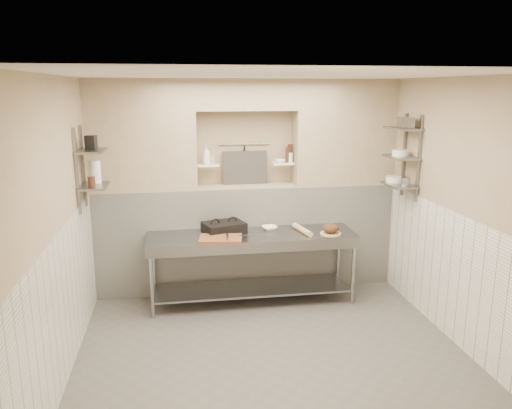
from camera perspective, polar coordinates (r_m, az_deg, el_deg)
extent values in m
cube|color=#57524D|center=(5.53, 1.58, -16.45)|extent=(4.00, 3.90, 0.10)
cube|color=silver|center=(4.81, 1.80, 15.18)|extent=(4.00, 3.90, 0.10)
cube|color=tan|center=(5.02, -21.98, -2.58)|extent=(0.10, 3.90, 2.80)
cube|color=tan|center=(5.72, 22.31, -0.79)|extent=(0.10, 3.90, 2.80)
cube|color=tan|center=(6.90, -1.43, 2.45)|extent=(4.00, 0.10, 2.80)
cube|color=tan|center=(3.14, 8.66, -11.00)|extent=(4.00, 0.10, 2.80)
cube|color=white|center=(6.83, -1.11, -3.72)|extent=(4.00, 0.40, 1.40)
cube|color=tan|center=(6.66, -1.14, 2.14)|extent=(1.30, 0.40, 0.02)
cube|color=tan|center=(6.51, -12.90, 7.70)|extent=(1.35, 0.40, 1.40)
cube|color=tan|center=(6.87, 9.96, 8.10)|extent=(1.35, 0.40, 1.40)
cube|color=tan|center=(6.54, -1.18, 12.44)|extent=(1.30, 0.40, 0.40)
cube|color=white|center=(5.23, -20.67, -9.97)|extent=(0.02, 3.90, 1.40)
cube|color=white|center=(5.88, 21.22, -7.45)|extent=(0.02, 3.90, 1.40)
cube|color=white|center=(6.56, -5.49, 4.49)|extent=(0.28, 0.16, 0.02)
cube|color=white|center=(6.69, 3.11, 4.70)|extent=(0.28, 0.16, 0.02)
cylinder|color=gray|center=(6.74, -1.36, 6.92)|extent=(0.70, 0.02, 0.02)
cylinder|color=black|center=(6.74, -1.33, 5.47)|extent=(0.02, 0.02, 0.30)
cube|color=#383330|center=(6.71, -1.26, 4.23)|extent=(0.60, 0.08, 0.45)
cube|color=slate|center=(6.13, -19.12, 4.17)|extent=(0.03, 0.03, 0.95)
cube|color=slate|center=(5.74, -19.78, 3.56)|extent=(0.03, 0.03, 0.95)
cube|color=slate|center=(5.94, -18.01, 2.03)|extent=(0.30, 0.50, 0.02)
cube|color=slate|center=(5.89, -18.29, 5.86)|extent=(0.30, 0.50, 0.03)
cube|color=slate|center=(6.68, 16.57, 5.46)|extent=(0.03, 0.03, 1.05)
cube|color=slate|center=(6.33, 18.12, 4.96)|extent=(0.03, 0.03, 1.05)
cube|color=slate|center=(6.50, 16.05, 2.17)|extent=(0.30, 0.50, 0.02)
cube|color=slate|center=(6.45, 16.25, 5.22)|extent=(0.30, 0.50, 0.02)
cube|color=slate|center=(6.41, 16.45, 8.32)|extent=(0.30, 0.50, 0.03)
cube|color=gray|center=(6.25, -0.47, -3.58)|extent=(2.60, 0.70, 0.04)
cube|color=gray|center=(6.49, -0.46, -9.52)|extent=(2.45, 0.60, 0.03)
cube|color=gray|center=(5.96, 0.02, -5.03)|extent=(2.60, 0.02, 0.12)
cylinder|color=gray|center=(6.07, -11.82, -8.89)|extent=(0.04, 0.04, 0.86)
cylinder|color=gray|center=(6.61, -11.61, -7.03)|extent=(0.04, 0.04, 0.86)
cylinder|color=gray|center=(6.43, 11.03, -7.59)|extent=(0.04, 0.04, 0.86)
cylinder|color=gray|center=(6.94, 9.39, -5.95)|extent=(0.04, 0.04, 0.86)
cube|color=black|center=(6.31, -3.68, -2.85)|extent=(0.58, 0.49, 0.09)
cube|color=black|center=(6.29, -3.69, -2.26)|extent=(0.58, 0.49, 0.04)
cube|color=brown|center=(5.98, -4.07, -3.97)|extent=(0.55, 0.42, 0.05)
cube|color=gray|center=(6.06, -0.89, -3.47)|extent=(0.23, 0.06, 0.01)
cylinder|color=gray|center=(5.97, -3.27, -3.63)|extent=(0.05, 0.28, 0.03)
imported|color=white|center=(6.44, 1.56, -2.70)|extent=(0.22, 0.22, 0.05)
cylinder|color=tan|center=(6.34, 5.29, -2.87)|extent=(0.16, 0.47, 0.07)
cylinder|color=tan|center=(6.32, 8.52, -3.29)|extent=(0.27, 0.27, 0.02)
ellipsoid|color=#4C2D19|center=(6.30, 8.54, -2.69)|extent=(0.20, 0.20, 0.12)
imported|color=white|center=(6.52, -5.69, 5.64)|extent=(0.10, 0.10, 0.25)
cube|color=tan|center=(6.54, -5.10, 5.08)|extent=(0.07, 0.07, 0.11)
imported|color=white|center=(6.67, 2.79, 4.98)|extent=(0.15, 0.15, 0.04)
cylinder|color=#3B1E14|center=(6.73, 3.89, 5.88)|extent=(0.07, 0.07, 0.24)
cylinder|color=#3B1E14|center=(6.68, 3.63, 5.72)|extent=(0.05, 0.05, 0.21)
cylinder|color=white|center=(6.70, 3.90, 5.38)|extent=(0.08, 0.08, 0.13)
cylinder|color=white|center=(6.05, -17.92, 3.58)|extent=(0.13, 0.13, 0.26)
cylinder|color=#3B1E14|center=(5.78, -18.29, 2.45)|extent=(0.08, 0.08, 0.12)
cube|color=black|center=(5.88, -18.34, 6.74)|extent=(0.13, 0.13, 0.16)
cylinder|color=white|center=(6.62, 15.55, 2.79)|extent=(0.22, 0.22, 0.07)
cylinder|color=gray|center=(6.35, 16.69, 2.50)|extent=(0.11, 0.11, 0.11)
cylinder|color=white|center=(6.47, 16.16, 5.69)|extent=(0.20, 0.20, 0.07)
cube|color=gray|center=(6.35, 16.75, 8.95)|extent=(0.20, 0.23, 0.13)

